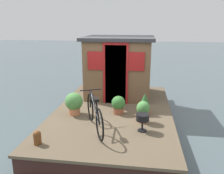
% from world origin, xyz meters
% --- Properties ---
extents(ground_plane, '(60.00, 60.00, 0.00)m').
position_xyz_m(ground_plane, '(0.00, 0.00, 0.00)').
color(ground_plane, '#4C5B60').
extents(houseboat_deck, '(4.98, 3.11, 0.44)m').
position_xyz_m(houseboat_deck, '(0.00, 0.00, 0.22)').
color(houseboat_deck, brown).
rests_on(houseboat_deck, ground_plane).
extents(houseboat_cabin, '(1.88, 2.15, 1.88)m').
position_xyz_m(houseboat_cabin, '(1.38, 0.00, 1.39)').
color(houseboat_cabin, brown).
rests_on(houseboat_cabin, houseboat_deck).
extents(bicycle, '(1.56, 0.76, 0.80)m').
position_xyz_m(bicycle, '(-1.22, 0.24, 0.81)').
color(bicycle, black).
rests_on(bicycle, houseboat_deck).
extents(potted_plant_fern, '(0.31, 0.31, 0.52)m').
position_xyz_m(potted_plant_fern, '(-0.70, -0.81, 0.73)').
color(potted_plant_fern, '#B2603D').
rests_on(potted_plant_fern, houseboat_deck).
extents(potted_plant_sage, '(0.32, 0.32, 0.56)m').
position_xyz_m(potted_plant_sage, '(-0.18, -0.84, 0.70)').
color(potted_plant_sage, '#935138').
rests_on(potted_plant_sage, houseboat_deck).
extents(potted_plant_ivy, '(0.36, 0.36, 0.47)m').
position_xyz_m(potted_plant_ivy, '(-0.24, -0.17, 0.68)').
color(potted_plant_ivy, '#935138').
rests_on(potted_plant_ivy, houseboat_deck).
extents(potted_plant_mint, '(0.46, 0.46, 0.58)m').
position_xyz_m(potted_plant_mint, '(-0.45, 0.95, 0.75)').
color(potted_plant_mint, '#C6754C').
rests_on(potted_plant_mint, houseboat_deck).
extents(charcoal_grill, '(0.29, 0.29, 0.39)m').
position_xyz_m(charcoal_grill, '(-1.17, -0.80, 0.73)').
color(charcoal_grill, black).
rests_on(charcoal_grill, houseboat_deck).
extents(mooring_bollard, '(0.16, 0.16, 0.28)m').
position_xyz_m(mooring_bollard, '(-2.03, 1.21, 0.59)').
color(mooring_bollard, brown).
rests_on(mooring_bollard, houseboat_deck).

